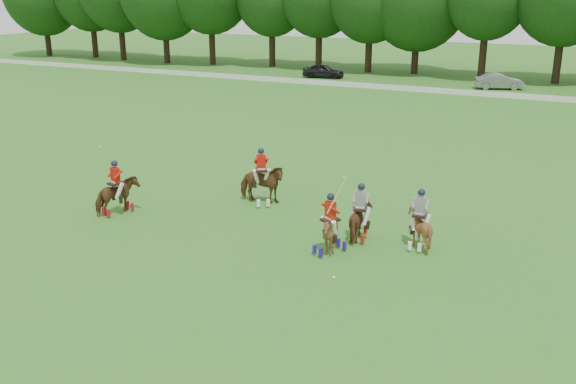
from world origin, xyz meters
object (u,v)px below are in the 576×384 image
at_px(polo_red_c, 330,233).
at_px(polo_stripe_a, 360,220).
at_px(polo_red_a, 117,195).
at_px(polo_stripe_b, 419,227).
at_px(car_left, 324,71).
at_px(polo_red_b, 261,184).
at_px(car_mid, 499,81).
at_px(polo_ball, 334,278).

height_order(polo_red_c, polo_stripe_a, polo_red_c).
xyz_separation_m(polo_red_a, polo_stripe_b, (11.62, 1.82, -0.04)).
xyz_separation_m(car_left, polo_red_b, (12.46, -36.26, 0.17)).
xyz_separation_m(car_left, polo_stripe_b, (19.56, -38.06, 0.06)).
bearing_deg(polo_stripe_a, polo_red_a, -170.19).
relative_size(polo_red_a, polo_stripe_a, 1.31).
height_order(car_left, polo_stripe_b, polo_stripe_b).
height_order(car_mid, polo_red_b, polo_red_b).
bearing_deg(polo_red_a, car_mid, 77.74).
bearing_deg(polo_stripe_b, car_left, 117.21).
relative_size(car_left, polo_ball, 44.70).
relative_size(polo_stripe_b, polo_ball, 23.54).
distance_m(car_mid, polo_red_a, 40.81).
distance_m(polo_stripe_b, polo_ball, 4.04).
bearing_deg(car_mid, polo_red_b, 153.90).
height_order(car_left, polo_stripe_a, polo_stripe_a).
bearing_deg(polo_stripe_b, polo_stripe_a, -175.33).
distance_m(polo_red_b, polo_ball, 7.69).
bearing_deg(polo_red_b, polo_red_c, -38.52).
distance_m(polo_red_b, polo_red_c, 5.80).
distance_m(car_left, polo_stripe_a, 42.03).
xyz_separation_m(polo_stripe_b, polo_ball, (-1.69, -3.60, -0.70)).
relative_size(car_left, polo_red_b, 1.70).
bearing_deg(polo_ball, polo_red_a, 169.83).
height_order(polo_red_c, polo_stripe_b, polo_red_c).
distance_m(polo_red_c, polo_stripe_a, 1.71).
bearing_deg(car_mid, polo_stripe_a, 161.73).
distance_m(car_left, polo_ball, 45.34).
bearing_deg(car_mid, polo_ball, 162.17).
xyz_separation_m(car_mid, polo_stripe_b, (2.96, -38.06, 0.08)).
distance_m(polo_red_c, polo_ball, 2.11).
height_order(polo_stripe_b, polo_ball, polo_stripe_b).
height_order(polo_red_a, polo_stripe_b, polo_red_a).
xyz_separation_m(polo_red_c, polo_stripe_a, (0.48, 1.64, -0.01)).
height_order(car_mid, polo_red_a, polo_red_a).
bearing_deg(polo_red_b, car_mid, 83.48).
relative_size(polo_red_c, polo_stripe_a, 1.28).
height_order(polo_red_c, polo_ball, polo_red_c).
bearing_deg(polo_red_a, polo_red_c, 0.04).
bearing_deg(polo_red_a, polo_stripe_b, 8.89).
height_order(car_left, polo_red_b, polo_red_b).
height_order(polo_red_a, polo_ball, polo_red_a).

